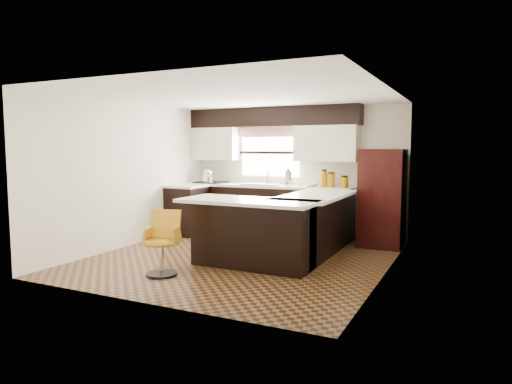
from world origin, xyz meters
The scene contains 30 objects.
floor centered at (0.00, 0.00, 0.00)m, with size 4.40×4.40×0.00m, color #49301A.
ceiling centered at (0.00, 0.00, 2.40)m, with size 4.40×4.40×0.00m, color silver.
wall_back centered at (0.00, 2.20, 1.20)m, with size 4.40×4.40×0.00m, color beige.
wall_front centered at (0.00, -2.20, 1.20)m, with size 4.40×4.40×0.00m, color beige.
wall_left centered at (-2.10, 0.00, 1.20)m, with size 4.40×4.40×0.00m, color beige.
wall_right centered at (2.10, 0.00, 1.20)m, with size 4.40×4.40×0.00m, color beige.
base_cab_back centered at (-0.45, 1.90, 0.45)m, with size 3.30×0.60×0.90m, color black.
base_cab_left centered at (-1.80, 1.25, 0.45)m, with size 0.60×0.70×0.90m, color black.
counter_back centered at (-0.45, 1.90, 0.92)m, with size 3.30×0.60×0.04m, color silver.
counter_left centered at (-1.80, 1.25, 0.92)m, with size 0.60×0.70×0.04m, color silver.
soffit centered at (-0.40, 2.03, 2.22)m, with size 3.40×0.35×0.36m, color black.
upper_cab_left centered at (-1.62, 2.03, 1.72)m, with size 0.94×0.35×0.64m, color beige.
upper_cab_right centered at (0.68, 2.03, 1.72)m, with size 1.14×0.35×0.64m, color beige.
window_pane centered at (-0.50, 2.18, 1.55)m, with size 1.20×0.02×0.90m, color white.
valance centered at (-0.50, 2.14, 1.94)m, with size 1.30×0.06×0.18m, color #D19B93.
sink centered at (-0.50, 1.88, 0.96)m, with size 0.75×0.45×0.03m, color #B2B2B7.
dishwasher centered at (0.55, 1.61, 0.43)m, with size 0.58×0.03×0.78m, color black.
cooktop centered at (-1.65, 1.88, 0.96)m, with size 0.58×0.50×0.03m, color black.
peninsula_long centered at (0.90, 0.62, 0.45)m, with size 0.60×1.95×0.90m, color black.
peninsula_return centered at (0.38, -0.35, 0.45)m, with size 1.65×0.60×0.90m, color black.
counter_pen_long centered at (0.95, 0.62, 0.92)m, with size 0.84×1.95×0.04m, color silver.
counter_pen_return centered at (0.35, -0.44, 0.92)m, with size 1.89×0.84×0.04m, color silver.
refrigerator centered at (1.73, 1.77, 0.81)m, with size 0.70×0.67×1.62m, color black.
bar_chair centered at (-0.50, -1.25, 0.42)m, with size 0.45×0.45×0.84m, color #C38716, non-canonical shape.
kettle centered at (-1.73, 1.88, 1.12)m, with size 0.22×0.22×0.29m, color silver, non-canonical shape.
percolator centered at (0.00, 1.90, 1.08)m, with size 0.14×0.14×0.28m, color silver.
mixing_bowl centered at (0.44, 1.90, 0.98)m, with size 0.27×0.27×0.07m, color white.
canister_large centered at (0.67, 1.92, 1.09)m, with size 0.12×0.12×0.29m, color #906405.
canister_med centered at (0.81, 1.92, 1.07)m, with size 0.13×0.13×0.24m, color #906405.
canister_small centered at (1.05, 1.92, 1.04)m, with size 0.14×0.14×0.18m, color #906405.
Camera 1 is at (3.12, -5.92, 1.65)m, focal length 32.00 mm.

